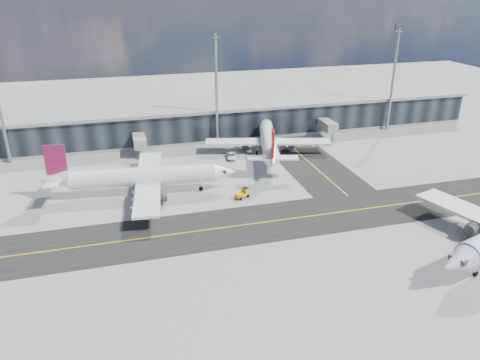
{
  "coord_description": "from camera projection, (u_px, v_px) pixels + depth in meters",
  "views": [
    {
      "loc": [
        -25.17,
        -65.59,
        39.63
      ],
      "look_at": [
        -3.7,
        12.29,
        5.0
      ],
      "focal_mm": 35.0,
      "sensor_mm": 36.0,
      "label": 1
    }
  ],
  "objects": [
    {
      "name": "baggage_tug",
      "position": [
        243.0,
        193.0,
        92.21
      ],
      "size": [
        3.26,
        2.58,
        1.85
      ],
      "rotation": [
        0.0,
        0.0,
        -1.1
      ],
      "color": "#D89E0B",
      "rests_on": "ground"
    },
    {
      "name": "ground",
      "position": [
        280.0,
        232.0,
        79.87
      ],
      "size": [
        300.0,
        300.0,
        0.0
      ],
      "primitive_type": "plane",
      "color": "gray",
      "rests_on": "ground"
    },
    {
      "name": "taxiway_lanes",
      "position": [
        280.0,
        203.0,
        90.34
      ],
      "size": [
        180.0,
        63.0,
        0.03
      ],
      "color": "black",
      "rests_on": "ground"
    },
    {
      "name": "airliner_redtail",
      "position": [
        268.0,
        140.0,
        114.18
      ],
      "size": [
        31.01,
        36.03,
        10.82
      ],
      "rotation": [
        0.0,
        0.0,
        -0.27
      ],
      "color": "white",
      "rests_on": "ground"
    },
    {
      "name": "terminal_concourse",
      "position": [
        212.0,
        122.0,
        126.95
      ],
      "size": [
        152.0,
        19.8,
        8.8
      ],
      "color": "black",
      "rests_on": "ground"
    },
    {
      "name": "service_van",
      "position": [
        231.0,
        156.0,
        112.43
      ],
      "size": [
        2.88,
        4.99,
        1.31
      ],
      "primitive_type": "imported",
      "rotation": [
        0.0,
        0.0,
        -0.16
      ],
      "color": "white",
      "rests_on": "ground"
    },
    {
      "name": "floodlight_masts",
      "position": [
        216.0,
        85.0,
        116.26
      ],
      "size": [
        102.5,
        0.7,
        28.9
      ],
      "color": "gray",
      "rests_on": "ground"
    },
    {
      "name": "airliner_af",
      "position": [
        140.0,
        177.0,
        92.47
      ],
      "size": [
        37.92,
        32.41,
        11.23
      ],
      "rotation": [
        0.0,
        0.0,
        -1.69
      ],
      "color": "white",
      "rests_on": "ground"
    }
  ]
}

